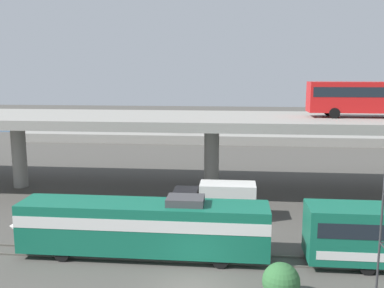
% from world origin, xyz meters
% --- Properties ---
extents(ground_plane, '(260.00, 260.00, 0.00)m').
position_xyz_m(ground_plane, '(0.00, 0.00, 0.00)').
color(ground_plane, '#4C4944').
extents(rail_strip_near, '(110.00, 0.12, 0.12)m').
position_xyz_m(rail_strip_near, '(0.00, 3.28, 0.06)').
color(rail_strip_near, '#59544C').
rests_on(rail_strip_near, ground_plane).
extents(rail_strip_far, '(110.00, 0.12, 0.12)m').
position_xyz_m(rail_strip_far, '(0.00, 4.72, 0.06)').
color(rail_strip_far, '#59544C').
rests_on(rail_strip_far, ground_plane).
extents(train_locomotive, '(17.52, 3.04, 4.18)m').
position_xyz_m(train_locomotive, '(-4.46, 4.00, 2.19)').
color(train_locomotive, '#14664C').
rests_on(train_locomotive, ground_plane).
extents(highway_overpass, '(96.00, 12.03, 7.80)m').
position_xyz_m(highway_overpass, '(-0.00, 20.00, 7.08)').
color(highway_overpass, gray).
rests_on(highway_overpass, ground_plane).
extents(transit_bus_on_overpass, '(12.00, 2.68, 3.40)m').
position_xyz_m(transit_bus_on_overpass, '(15.31, 20.05, 9.87)').
color(transit_bus_on_overpass, red).
rests_on(transit_bus_on_overpass, highway_overpass).
extents(service_truck_east, '(6.80, 2.46, 3.04)m').
position_xyz_m(service_truck_east, '(0.89, 11.98, 1.64)').
color(service_truck_east, black).
rests_on(service_truck_east, ground_plane).
extents(pier_parking_lot, '(73.46, 13.60, 1.52)m').
position_xyz_m(pier_parking_lot, '(0.00, 55.00, 0.76)').
color(pier_parking_lot, gray).
rests_on(pier_parking_lot, ground_plane).
extents(parked_car_0, '(4.17, 1.85, 1.50)m').
position_xyz_m(parked_car_0, '(-14.41, 56.85, 2.29)').
color(parked_car_0, silver).
rests_on(parked_car_0, pier_parking_lot).
extents(parked_car_1, '(4.24, 1.93, 1.50)m').
position_xyz_m(parked_car_1, '(-30.60, 56.18, 2.29)').
color(parked_car_1, black).
rests_on(parked_car_1, pier_parking_lot).
extents(parked_car_2, '(4.47, 1.87, 1.50)m').
position_xyz_m(parked_car_2, '(4.82, 58.07, 2.29)').
color(parked_car_2, '#515459').
rests_on(parked_car_2, pier_parking_lot).
extents(parked_car_3, '(4.04, 1.82, 1.50)m').
position_xyz_m(parked_car_3, '(-6.33, 52.35, 2.29)').
color(parked_car_3, black).
rests_on(parked_car_3, pier_parking_lot).
extents(parked_car_4, '(4.03, 1.98, 1.50)m').
position_xyz_m(parked_car_4, '(2.57, 54.65, 2.29)').
color(parked_car_4, '#0C4C26').
rests_on(parked_car_4, pier_parking_lot).
extents(parked_car_5, '(4.22, 1.93, 1.50)m').
position_xyz_m(parked_car_5, '(-19.47, 54.98, 2.29)').
color(parked_car_5, black).
rests_on(parked_car_5, pier_parking_lot).
extents(harbor_water, '(140.00, 36.00, 0.01)m').
position_xyz_m(harbor_water, '(0.00, 78.00, 0.00)').
color(harbor_water, navy).
rests_on(harbor_water, ground_plane).
extents(shrub_right, '(2.04, 2.04, 2.04)m').
position_xyz_m(shrub_right, '(4.86, -0.67, 1.02)').
color(shrub_right, '#316836').
rests_on(shrub_right, ground_plane).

